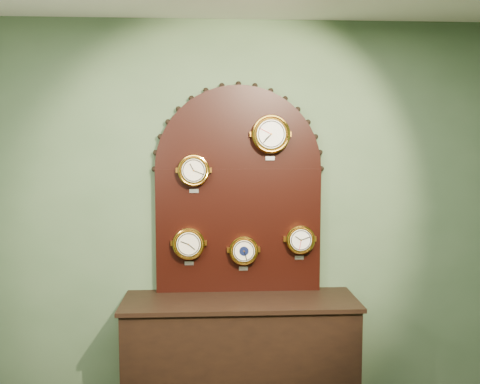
{
  "coord_description": "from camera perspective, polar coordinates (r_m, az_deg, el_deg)",
  "views": [
    {
      "loc": [
        -0.2,
        -1.35,
        1.91
      ],
      "look_at": [
        0.0,
        2.25,
        1.58
      ],
      "focal_mm": 39.35,
      "sensor_mm": 36.0,
      "label": 1
    }
  ],
  "objects": [
    {
      "name": "tide_clock",
      "position": [
        3.85,
        6.55,
        -5.12
      ],
      "size": [
        0.21,
        0.08,
        0.26
      ],
      "color": "gold",
      "rests_on": "display_board"
    },
    {
      "name": "hygrometer",
      "position": [
        3.8,
        -5.58,
        -5.58
      ],
      "size": [
        0.23,
        0.08,
        0.28
      ],
      "color": "gold",
      "rests_on": "display_board"
    },
    {
      "name": "barometer",
      "position": [
        3.82,
        0.4,
        -6.34
      ],
      "size": [
        0.21,
        0.08,
        0.26
      ],
      "color": "gold",
      "rests_on": "display_board"
    },
    {
      "name": "shop_counter",
      "position": [
        3.89,
        0.02,
        -17.61
      ],
      "size": [
        1.6,
        0.5,
        0.8
      ],
      "primitive_type": "cube",
      "color": "black",
      "rests_on": "ground_plane"
    },
    {
      "name": "wall_back",
      "position": [
        3.89,
        -0.2,
        -2.3
      ],
      "size": [
        4.0,
        0.0,
        4.0
      ],
      "primitive_type": "plane",
      "rotation": [
        1.57,
        0.0,
        0.0
      ],
      "color": "#4A6545",
      "rests_on": "ground"
    },
    {
      "name": "arabic_clock",
      "position": [
        3.75,
        3.36,
        6.28
      ],
      "size": [
        0.27,
        0.08,
        0.32
      ],
      "color": "gold",
      "rests_on": "display_board"
    },
    {
      "name": "roman_clock",
      "position": [
        3.74,
        -5.04,
        2.35
      ],
      "size": [
        0.23,
        0.08,
        0.28
      ],
      "color": "gold",
      "rests_on": "display_board"
    },
    {
      "name": "display_board",
      "position": [
        3.81,
        -0.16,
        0.96
      ],
      "size": [
        1.26,
        0.06,
        1.53
      ],
      "color": "black",
      "rests_on": "shop_counter"
    }
  ]
}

